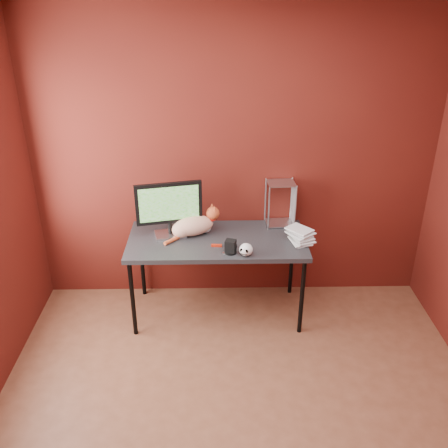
{
  "coord_description": "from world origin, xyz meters",
  "views": [
    {
      "loc": [
        -0.16,
        -2.35,
        2.74
      ],
      "look_at": [
        -0.09,
        1.15,
        1.0
      ],
      "focal_mm": 40.0,
      "sensor_mm": 36.0,
      "label": 1
    }
  ],
  "objects_px": {
    "skull_mug": "(246,250)",
    "book_stack": "(297,173)",
    "monitor": "(169,207)",
    "cat": "(194,225)",
    "speaker": "(230,247)",
    "desk": "(217,244)"
  },
  "relations": [
    {
      "from": "monitor",
      "to": "skull_mug",
      "type": "distance_m",
      "value": 0.75
    },
    {
      "from": "monitor",
      "to": "book_stack",
      "type": "distance_m",
      "value": 1.09
    },
    {
      "from": "book_stack",
      "to": "speaker",
      "type": "bearing_deg",
      "value": -162.74
    },
    {
      "from": "desk",
      "to": "cat",
      "type": "xyz_separation_m",
      "value": [
        -0.2,
        0.08,
        0.14
      ]
    },
    {
      "from": "desk",
      "to": "book_stack",
      "type": "distance_m",
      "value": 0.92
    },
    {
      "from": "book_stack",
      "to": "skull_mug",
      "type": "bearing_deg",
      "value": -152.61
    },
    {
      "from": "speaker",
      "to": "book_stack",
      "type": "distance_m",
      "value": 0.79
    },
    {
      "from": "desk",
      "to": "cat",
      "type": "relative_size",
      "value": 3.22
    },
    {
      "from": "cat",
      "to": "book_stack",
      "type": "xyz_separation_m",
      "value": [
        0.83,
        -0.16,
        0.53
      ]
    },
    {
      "from": "monitor",
      "to": "speaker",
      "type": "distance_m",
      "value": 0.63
    },
    {
      "from": "cat",
      "to": "speaker",
      "type": "bearing_deg",
      "value": -68.71
    },
    {
      "from": "cat",
      "to": "skull_mug",
      "type": "relative_size",
      "value": 3.99
    },
    {
      "from": "speaker",
      "to": "book_stack",
      "type": "relative_size",
      "value": 0.09
    },
    {
      "from": "skull_mug",
      "to": "book_stack",
      "type": "height_order",
      "value": "book_stack"
    },
    {
      "from": "cat",
      "to": "book_stack",
      "type": "height_order",
      "value": "book_stack"
    },
    {
      "from": "cat",
      "to": "speaker",
      "type": "height_order",
      "value": "cat"
    },
    {
      "from": "monitor",
      "to": "book_stack",
      "type": "height_order",
      "value": "book_stack"
    },
    {
      "from": "monitor",
      "to": "speaker",
      "type": "relative_size",
      "value": 4.86
    },
    {
      "from": "skull_mug",
      "to": "book_stack",
      "type": "bearing_deg",
      "value": 51.25
    },
    {
      "from": "monitor",
      "to": "book_stack",
      "type": "bearing_deg",
      "value": -20.37
    },
    {
      "from": "skull_mug",
      "to": "book_stack",
      "type": "xyz_separation_m",
      "value": [
        0.4,
        0.21,
        0.56
      ]
    },
    {
      "from": "monitor",
      "to": "speaker",
      "type": "height_order",
      "value": "monitor"
    }
  ]
}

